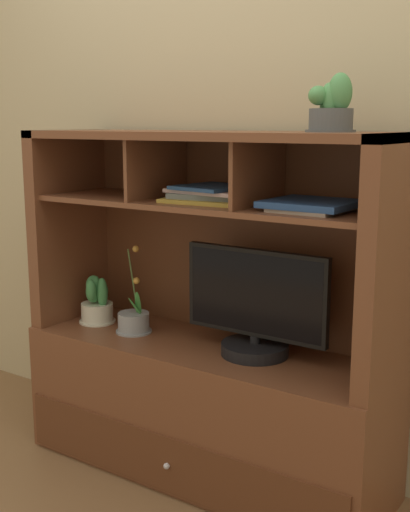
# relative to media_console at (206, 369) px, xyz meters

# --- Properties ---
(floor_plane) EXTENTS (6.00, 6.00, 0.02)m
(floor_plane) POSITION_rel_media_console_xyz_m (0.00, -0.01, -0.43)
(floor_plane) COLOR brown
(floor_plane) RESTS_ON ground
(back_wall) EXTENTS (6.00, 0.02, 2.80)m
(back_wall) POSITION_rel_media_console_xyz_m (0.00, 0.26, 0.98)
(back_wall) COLOR tan
(back_wall) RESTS_ON ground
(media_console) EXTENTS (1.47, 0.50, 1.34)m
(media_console) POSITION_rel_media_console_xyz_m (0.00, 0.00, 0.00)
(media_console) COLOR brown
(media_console) RESTS_ON ground
(tv_monitor) EXTENTS (0.57, 0.25, 0.40)m
(tv_monitor) POSITION_rel_media_console_xyz_m (0.21, 0.00, 0.27)
(tv_monitor) COLOR black
(tv_monitor) RESTS_ON media_console
(potted_orchid) EXTENTS (0.15, 0.15, 0.36)m
(potted_orchid) POSITION_rel_media_console_xyz_m (-0.33, -0.04, 0.15)
(potted_orchid) COLOR gray
(potted_orchid) RESTS_ON media_console
(potted_fern) EXTENTS (0.16, 0.16, 0.20)m
(potted_fern) POSITION_rel_media_console_xyz_m (-0.55, -0.02, 0.19)
(potted_fern) COLOR beige
(potted_fern) RESTS_ON media_console
(magazine_stack_left) EXTENTS (0.33, 0.28, 0.06)m
(magazine_stack_left) POSITION_rel_media_console_xyz_m (0.02, -0.00, 0.69)
(magazine_stack_left) COLOR #B69637
(magazine_stack_left) RESTS_ON media_console
(magazine_stack_centre) EXTENTS (0.29, 0.28, 0.03)m
(magazine_stack_centre) POSITION_rel_media_console_xyz_m (0.43, -0.02, 0.68)
(magazine_stack_centre) COLOR gray
(magazine_stack_centre) RESTS_ON media_console
(potted_succulent) EXTENTS (0.16, 0.16, 0.19)m
(potted_succulent) POSITION_rel_media_console_xyz_m (0.48, 0.01, 0.99)
(potted_succulent) COLOR #4D5254
(potted_succulent) RESTS_ON media_console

